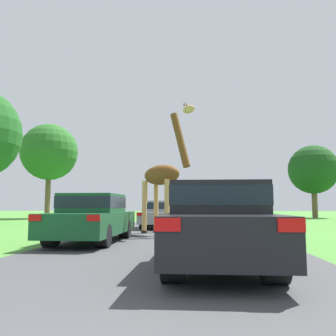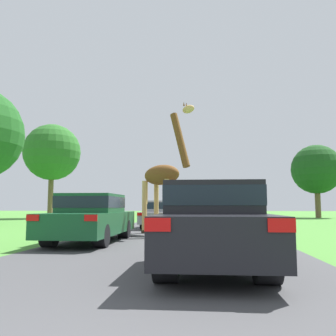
# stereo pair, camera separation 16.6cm
# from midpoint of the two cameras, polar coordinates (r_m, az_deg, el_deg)

# --- Properties ---
(road) EXTENTS (6.59, 120.00, 0.00)m
(road) POSITION_cam_midpoint_polar(r_m,az_deg,el_deg) (30.66, 2.93, -8.13)
(road) COLOR #424244
(road) RESTS_ON ground
(giraffe_near_road) EXTENTS (2.35, 2.17, 4.97)m
(giraffe_near_road) POSITION_cam_midpoint_polar(r_m,az_deg,el_deg) (13.93, -1.03, -1.44)
(giraffe_near_road) COLOR tan
(giraffe_near_road) RESTS_ON ground
(car_lead_maroon) EXTENTS (1.73, 4.61, 1.48)m
(car_lead_maroon) POSITION_cam_midpoint_polar(r_m,az_deg,el_deg) (6.50, 7.13, -8.57)
(car_lead_maroon) COLOR black
(car_lead_maroon) RESTS_ON ground
(car_queue_right) EXTENTS (1.94, 3.99, 1.45)m
(car_queue_right) POSITION_cam_midpoint_polar(r_m,az_deg,el_deg) (26.59, 4.10, -6.78)
(car_queue_right) COLOR navy
(car_queue_right) RESTS_ON ground
(car_queue_left) EXTENTS (1.86, 4.75, 1.34)m
(car_queue_left) POSITION_cam_midpoint_polar(r_m,az_deg,el_deg) (18.02, -1.14, -7.26)
(car_queue_left) COLOR gray
(car_queue_left) RESTS_ON ground
(car_far_ahead) EXTENTS (1.73, 4.73, 1.43)m
(car_far_ahead) POSITION_cam_midpoint_polar(r_m,az_deg,el_deg) (11.03, -12.40, -7.61)
(car_far_ahead) COLOR #144C28
(car_far_ahead) RESTS_ON ground
(tree_centre_back) EXTENTS (5.08, 5.08, 8.48)m
(tree_centre_back) POSITION_cam_midpoint_polar(r_m,az_deg,el_deg) (33.89, -18.64, 2.40)
(tree_centre_back) COLOR brown
(tree_centre_back) RESTS_ON ground
(tree_mid_field) EXTENTS (4.61, 4.61, 6.83)m
(tree_mid_field) POSITION_cam_midpoint_polar(r_m,az_deg,el_deg) (36.24, 22.15, -0.25)
(tree_mid_field) COLOR brown
(tree_mid_field) RESTS_ON ground
(sign_post) EXTENTS (0.70, 0.08, 1.43)m
(sign_post) POSITION_cam_midpoint_polar(r_m,az_deg,el_deg) (14.68, -16.09, -6.18)
(sign_post) COLOR #4C3823
(sign_post) RESTS_ON ground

